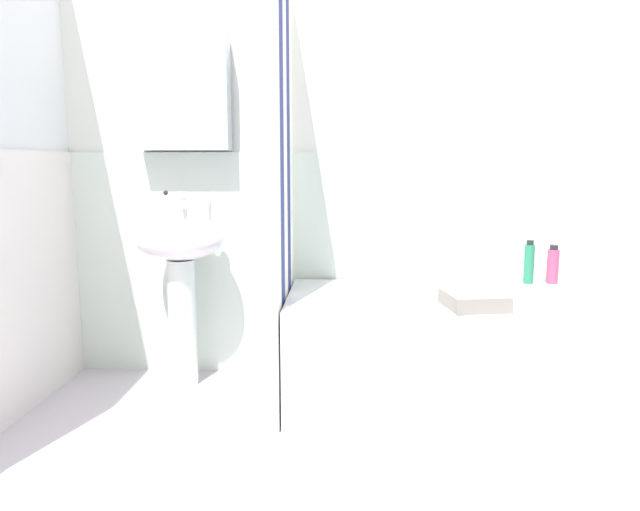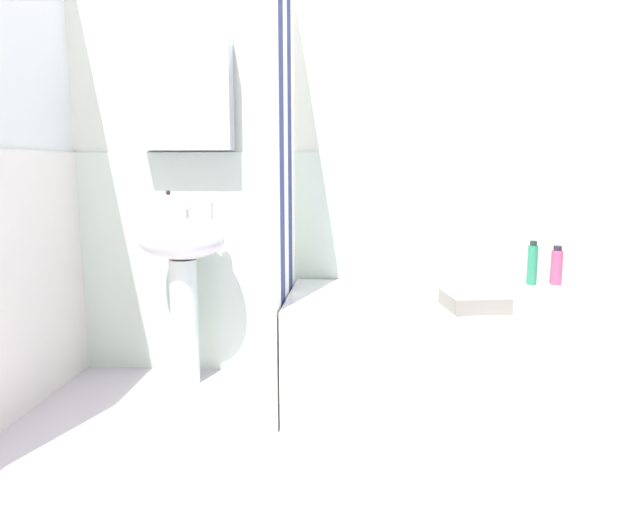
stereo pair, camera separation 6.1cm
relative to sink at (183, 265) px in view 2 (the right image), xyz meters
name	(u,v)px [view 2 (the right image)]	position (x,y,z in m)	size (l,w,h in m)	color
ground_plane	(359,504)	(0.91, -1.03, -0.65)	(4.80, 5.60, 0.04)	silver
wall_back_tiled	(351,164)	(0.85, 0.23, 0.51)	(3.60, 0.18, 2.40)	silver
sink	(183,265)	(0.00, 0.00, 0.00)	(0.44, 0.34, 0.86)	white
faucet	(185,207)	(0.00, 0.08, 0.29)	(0.03, 0.12, 0.12)	silver
soap_dispenser	(169,207)	(-0.07, 0.02, 0.30)	(0.05, 0.05, 0.15)	white
toothbrush_cup	(208,211)	(0.13, 0.03, 0.27)	(0.06, 0.06, 0.09)	white
bathtub	(440,350)	(1.29, -0.18, -0.36)	(1.44, 0.74, 0.53)	white
shower_curtain	(285,194)	(0.55, -0.18, 0.37)	(0.01, 0.74, 2.00)	white
body_wash_bottle	(557,266)	(1.91, 0.13, -0.01)	(0.06, 0.06, 0.20)	#C34570
lotion_bottle	(532,264)	(1.78, 0.12, 0.01)	(0.05, 0.05, 0.23)	#287F59
towel_folded	(474,301)	(1.39, -0.42, -0.07)	(0.24, 0.25, 0.07)	gray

